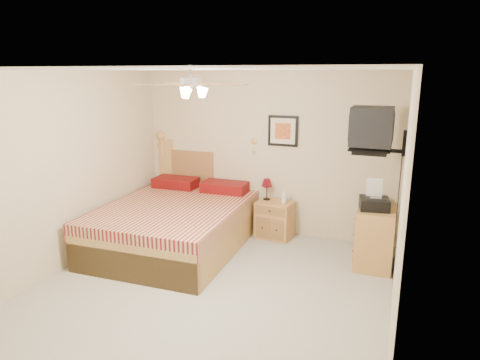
{
  "coord_description": "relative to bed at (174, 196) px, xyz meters",
  "views": [
    {
      "loc": [
        1.96,
        -3.97,
        2.47
      ],
      "look_at": [
        0.09,
        0.9,
        1.16
      ],
      "focal_mm": 32.0,
      "sensor_mm": 36.0,
      "label": 1
    }
  ],
  "objects": [
    {
      "name": "lotion_bottle",
      "position": [
        1.37,
        0.87,
        -0.09
      ],
      "size": [
        0.11,
        0.11,
        0.21
      ],
      "primitive_type": "imported",
      "rotation": [
        0.0,
        0.0,
        -0.38
      ],
      "color": "white",
      "rests_on": "nightstand"
    },
    {
      "name": "wall_right",
      "position": [
        3.0,
        -1.12,
        0.48
      ],
      "size": [
        0.04,
        4.5,
        2.5
      ],
      "primitive_type": "cube",
      "color": "beige",
      "rests_on": "ground"
    },
    {
      "name": "framed_picture",
      "position": [
        1.27,
        1.11,
        0.85
      ],
      "size": [
        0.46,
        0.04,
        0.46
      ],
      "primitive_type": "cube",
      "color": "black",
      "rests_on": "wall_back"
    },
    {
      "name": "dresser",
      "position": [
        2.73,
        0.4,
        -0.37
      ],
      "size": [
        0.48,
        0.68,
        0.79
      ],
      "primitive_type": "cube",
      "rotation": [
        0.0,
        0.0,
        0.02
      ],
      "color": "#AD7A3E",
      "rests_on": "ground"
    },
    {
      "name": "floor",
      "position": [
        1.0,
        -1.12,
        -0.77
      ],
      "size": [
        4.5,
        4.5,
        0.0
      ],
      "primitive_type": "plane",
      "color": "#A6A196",
      "rests_on": "ground"
    },
    {
      "name": "wall_back",
      "position": [
        1.0,
        1.13,
        0.48
      ],
      "size": [
        4.0,
        0.04,
        2.5
      ],
      "primitive_type": "cube",
      "color": "beige",
      "rests_on": "ground"
    },
    {
      "name": "table_lamp",
      "position": [
        1.08,
        0.95,
        -0.03
      ],
      "size": [
        0.18,
        0.18,
        0.33
      ],
      "primitive_type": null,
      "rotation": [
        0.0,
        0.0,
        -0.03
      ],
      "color": "#5D0C15",
      "rests_on": "nightstand"
    },
    {
      "name": "magazine_lower",
      "position": [
        2.7,
        0.66,
        0.04
      ],
      "size": [
        0.23,
        0.29,
        0.03
      ],
      "primitive_type": "imported",
      "rotation": [
        0.0,
        0.0,
        0.1
      ],
      "color": "beige",
      "rests_on": "dresser"
    },
    {
      "name": "nightstand",
      "position": [
        1.23,
        0.88,
        -0.48
      ],
      "size": [
        0.56,
        0.44,
        0.57
      ],
      "primitive_type": "cube",
      "rotation": [
        0.0,
        0.0,
        -0.09
      ],
      "color": "#AA713B",
      "rests_on": "ground"
    },
    {
      "name": "ceiling_fan",
      "position": [
        1.0,
        -1.32,
        1.59
      ],
      "size": [
        1.14,
        1.14,
        0.28
      ],
      "primitive_type": null,
      "color": "silver",
      "rests_on": "ceiling"
    },
    {
      "name": "ceiling",
      "position": [
        1.0,
        -1.12,
        1.73
      ],
      "size": [
        4.0,
        4.5,
        0.04
      ],
      "primitive_type": "cube",
      "color": "white",
      "rests_on": "ground"
    },
    {
      "name": "magazine_upper",
      "position": [
        2.72,
        0.67,
        0.06
      ],
      "size": [
        0.27,
        0.3,
        0.02
      ],
      "primitive_type": "imported",
      "rotation": [
        0.0,
        0.0,
        0.49
      ],
      "color": "gray",
      "rests_on": "magazine_lower"
    },
    {
      "name": "wall_left",
      "position": [
        -1.0,
        -1.12,
        0.48
      ],
      "size": [
        0.04,
        4.5,
        2.5
      ],
      "primitive_type": "cube",
      "color": "beige",
      "rests_on": "ground"
    },
    {
      "name": "fax_machine",
      "position": [
        2.69,
        0.33,
        0.21
      ],
      "size": [
        0.41,
        0.43,
        0.38
      ],
      "primitive_type": null,
      "rotation": [
        0.0,
        0.0,
        0.18
      ],
      "color": "black",
      "rests_on": "dresser"
    },
    {
      "name": "wall_front",
      "position": [
        1.0,
        -3.37,
        0.48
      ],
      "size": [
        4.0,
        0.04,
        2.5
      ],
      "primitive_type": "cube",
      "color": "beige",
      "rests_on": "ground"
    },
    {
      "name": "bed",
      "position": [
        0.0,
        0.0,
        0.0
      ],
      "size": [
        1.87,
        2.42,
        1.54
      ],
      "primitive_type": null,
      "rotation": [
        0.0,
        0.0,
        0.03
      ],
      "color": "#BD8F45",
      "rests_on": "ground"
    },
    {
      "name": "wall_tv",
      "position": [
        2.75,
        0.22,
        1.04
      ],
      "size": [
        0.56,
        0.46,
        0.58
      ],
      "primitive_type": null,
      "color": "black",
      "rests_on": "wall_right"
    }
  ]
}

